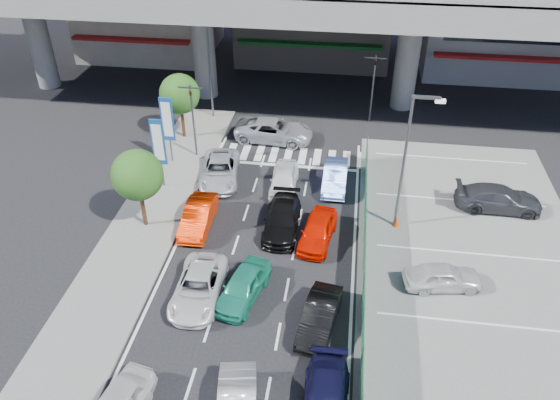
# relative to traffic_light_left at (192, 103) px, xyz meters

# --- Properties ---
(ground) EXTENTS (120.00, 120.00, 0.00)m
(ground) POSITION_rel_traffic_light_left_xyz_m (6.20, -12.00, -3.94)
(ground) COLOR black
(ground) RESTS_ON ground
(parking_lot) EXTENTS (12.00, 28.00, 0.06)m
(parking_lot) POSITION_rel_traffic_light_left_xyz_m (17.20, -10.00, -3.91)
(parking_lot) COLOR #61615E
(parking_lot) RESTS_ON ground
(sidewalk_left) EXTENTS (4.00, 30.00, 0.12)m
(sidewalk_left) POSITION_rel_traffic_light_left_xyz_m (-0.80, -8.00, -3.88)
(sidewalk_left) COLOR #61615E
(sidewalk_left) RESTS_ON ground
(fence_run) EXTENTS (0.16, 22.00, 1.80)m
(fence_run) POSITION_rel_traffic_light_left_xyz_m (11.50, -11.00, -3.04)
(fence_run) COLOR #21623A
(fence_run) RESTS_ON ground
(building_east) EXTENTS (12.00, 10.90, 12.00)m
(building_east) POSITION_rel_traffic_light_left_xyz_m (22.20, 19.97, 2.06)
(building_east) COLOR gray
(building_east) RESTS_ON ground
(traffic_light_left) EXTENTS (1.60, 1.24, 5.20)m
(traffic_light_left) POSITION_rel_traffic_light_left_xyz_m (0.00, 0.00, 0.00)
(traffic_light_left) COLOR #595B60
(traffic_light_left) RESTS_ON ground
(traffic_light_right) EXTENTS (1.60, 1.24, 5.20)m
(traffic_light_right) POSITION_rel_traffic_light_left_xyz_m (11.70, 7.00, 0.00)
(traffic_light_right) COLOR #595B60
(traffic_light_right) RESTS_ON ground
(street_lamp_right) EXTENTS (1.65, 0.22, 8.00)m
(street_lamp_right) POSITION_rel_traffic_light_left_xyz_m (13.37, -6.00, 0.83)
(street_lamp_right) COLOR #595B60
(street_lamp_right) RESTS_ON ground
(street_lamp_left) EXTENTS (1.65, 0.22, 8.00)m
(street_lamp_left) POSITION_rel_traffic_light_left_xyz_m (-0.13, 6.00, 0.83)
(street_lamp_left) COLOR #595B60
(street_lamp_left) RESTS_ON ground
(signboard_near) EXTENTS (0.80, 0.14, 4.70)m
(signboard_near) POSITION_rel_traffic_light_left_xyz_m (-1.00, -4.01, -0.87)
(signboard_near) COLOR #595B60
(signboard_near) RESTS_ON ground
(signboard_far) EXTENTS (0.80, 0.14, 4.70)m
(signboard_far) POSITION_rel_traffic_light_left_xyz_m (-1.40, -1.01, -0.87)
(signboard_far) COLOR #595B60
(signboard_far) RESTS_ON ground
(tree_near) EXTENTS (2.80, 2.80, 4.80)m
(tree_near) POSITION_rel_traffic_light_left_xyz_m (-0.80, -8.00, -0.55)
(tree_near) COLOR #382314
(tree_near) RESTS_ON ground
(tree_far) EXTENTS (2.80, 2.80, 4.80)m
(tree_far) POSITION_rel_traffic_light_left_xyz_m (-1.60, 2.50, -0.55)
(tree_far) COLOR #382314
(tree_far) RESTS_ON ground
(sedan_white_mid_left) EXTENTS (2.29, 4.75, 1.30)m
(sedan_white_mid_left) POSITION_rel_traffic_light_left_xyz_m (3.68, -13.10, -3.28)
(sedan_white_mid_left) COLOR silver
(sedan_white_mid_left) RESTS_ON ground
(taxi_teal_mid) EXTENTS (2.55, 4.30, 1.37)m
(taxi_teal_mid) POSITION_rel_traffic_light_left_xyz_m (5.78, -12.79, -3.25)
(taxi_teal_mid) COLOR #1F8E72
(taxi_teal_mid) RESTS_ON ground
(hatch_black_mid_right) EXTENTS (1.98, 4.13, 1.30)m
(hatch_black_mid_right) POSITION_rel_traffic_light_left_xyz_m (9.57, -14.16, -3.28)
(hatch_black_mid_right) COLOR black
(hatch_black_mid_right) RESTS_ON ground
(taxi_orange_left) EXTENTS (1.56, 4.22, 1.38)m
(taxi_orange_left) POSITION_rel_traffic_light_left_xyz_m (2.21, -7.63, -3.25)
(taxi_orange_left) COLOR #EA2800
(taxi_orange_left) RESTS_ON ground
(sedan_black_mid) EXTENTS (1.94, 4.66, 1.35)m
(sedan_black_mid) POSITION_rel_traffic_light_left_xyz_m (6.91, -7.21, -3.26)
(sedan_black_mid) COLOR black
(sedan_black_mid) RESTS_ON ground
(taxi_orange_right) EXTENTS (2.17, 4.22, 1.37)m
(taxi_orange_right) POSITION_rel_traffic_light_left_xyz_m (8.96, -7.99, -3.25)
(taxi_orange_right) COLOR #EE1500
(taxi_orange_right) RESTS_ON ground
(wagon_silver_front_left) EXTENTS (2.98, 5.24, 1.38)m
(wagon_silver_front_left) POSITION_rel_traffic_light_left_xyz_m (2.29, -2.68, -3.25)
(wagon_silver_front_left) COLOR #B1B4B9
(wagon_silver_front_left) RESTS_ON ground
(sedan_white_front_mid) EXTENTS (1.73, 4.09, 1.38)m
(sedan_white_front_mid) POSITION_rel_traffic_light_left_xyz_m (6.47, -3.14, -3.25)
(sedan_white_front_mid) COLOR white
(sedan_white_front_mid) RESTS_ON ground
(kei_truck_front_right) EXTENTS (1.45, 4.12, 1.36)m
(kei_truck_front_right) POSITION_rel_traffic_light_left_xyz_m (9.59, -2.40, -3.26)
(kei_truck_front_right) COLOR #5E84DF
(kei_truck_front_right) RESTS_ON ground
(crossing_wagon_silver) EXTENTS (5.69, 2.90, 1.54)m
(crossing_wagon_silver) POSITION_rel_traffic_light_left_xyz_m (4.91, 3.00, -3.17)
(crossing_wagon_silver) COLOR #9FA1A6
(crossing_wagon_silver) RESTS_ON ground
(parked_sedan_white) EXTENTS (3.96, 2.11, 1.28)m
(parked_sedan_white) POSITION_rel_traffic_light_left_xyz_m (15.31, -10.77, -3.24)
(parked_sedan_white) COLOR silver
(parked_sedan_white) RESTS_ON parking_lot
(parked_sedan_dgrey) EXTENTS (4.98, 2.06, 1.44)m
(parked_sedan_dgrey) POSITION_rel_traffic_light_left_xyz_m (19.21, -3.58, -3.16)
(parked_sedan_dgrey) COLOR #323338
(parked_sedan_dgrey) RESTS_ON parking_lot
(traffic_cone) EXTENTS (0.46, 0.46, 0.69)m
(traffic_cone) POSITION_rel_traffic_light_left_xyz_m (13.28, -6.13, -3.53)
(traffic_cone) COLOR #CE450B
(traffic_cone) RESTS_ON parking_lot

